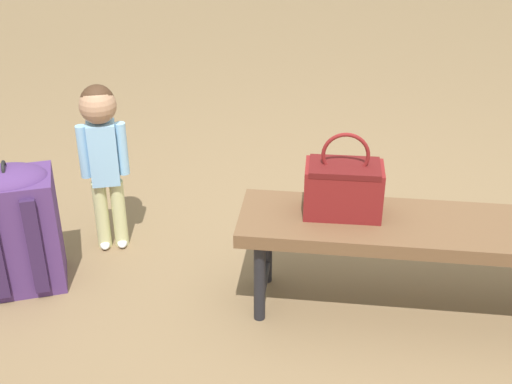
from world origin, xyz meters
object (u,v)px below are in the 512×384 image
backpack_large (15,225)px  child_standing (102,143)px  park_bench (431,235)px  handbag (343,187)px

backpack_large → child_standing: bearing=-113.1°
park_bench → handbag: bearing=11.8°
child_standing → backpack_large: 0.54m
child_standing → backpack_large: child_standing is taller
park_bench → handbag: 0.42m
park_bench → child_standing: child_standing is taller
handbag → backpack_large: size_ratio=0.58×
park_bench → child_standing: size_ratio=1.93×
park_bench → backpack_large: 1.82m
handbag → backpack_large: handbag is taller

